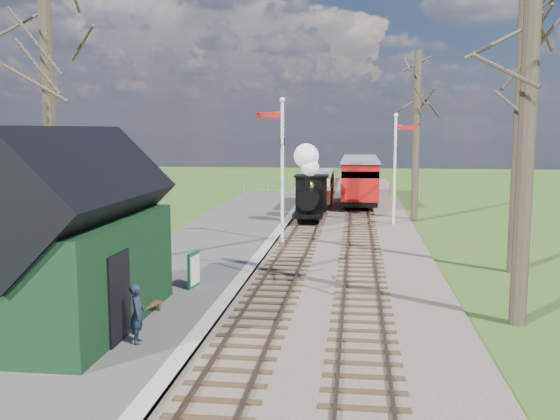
{
  "coord_description": "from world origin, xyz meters",
  "views": [
    {
      "loc": [
        2.41,
        -9.91,
        4.9
      ],
      "look_at": [
        -0.72,
        15.36,
        1.6
      ],
      "focal_mm": 40.0,
      "sensor_mm": 36.0,
      "label": 1
    }
  ],
  "objects": [
    {
      "name": "track_near",
      "position": [
        0.0,
        22.0,
        0.1
      ],
      "size": [
        1.6,
        60.0,
        0.15
      ],
      "color": "brown",
      "rests_on": "ground"
    },
    {
      "name": "fence_line",
      "position": [
        0.3,
        36.0,
        0.55
      ],
      "size": [
        12.6,
        0.08,
        1.0
      ],
      "color": "slate",
      "rests_on": "ground"
    },
    {
      "name": "sign_board",
      "position": [
        -2.39,
        7.87,
        0.73
      ],
      "size": [
        0.21,
        0.73,
        1.06
      ],
      "color": "#0F4722",
      "rests_on": "platform"
    },
    {
      "name": "station_shed",
      "position": [
        -4.3,
        4.0,
        2.27
      ],
      "size": [
        3.25,
        6.3,
        4.78
      ],
      "color": "black",
      "rests_on": "platform"
    },
    {
      "name": "bare_trees",
      "position": [
        1.33,
        10.1,
        5.21
      ],
      "size": [
        15.51,
        22.39,
        12.0
      ],
      "color": "#382D23",
      "rests_on": "ground"
    },
    {
      "name": "platform",
      "position": [
        -3.5,
        14.0,
        0.1
      ],
      "size": [
        5.0,
        44.0,
        0.2
      ],
      "primitive_type": "cube",
      "color": "#474442",
      "rests_on": "ground"
    },
    {
      "name": "coach",
      "position": [
        0.0,
        28.31,
        1.38
      ],
      "size": [
        1.87,
        6.42,
        1.97
      ],
      "color": "black",
      "rests_on": "ground"
    },
    {
      "name": "red_carriage_b",
      "position": [
        2.6,
        34.49,
        1.66
      ],
      "size": [
        2.31,
        5.73,
        2.44
      ],
      "color": "black",
      "rests_on": "ground"
    },
    {
      "name": "track_far",
      "position": [
        2.6,
        22.0,
        0.1
      ],
      "size": [
        1.6,
        60.0,
        0.15
      ],
      "color": "brown",
      "rests_on": "ground"
    },
    {
      "name": "distant_hills",
      "position": [
        1.4,
        64.38,
        -16.21
      ],
      "size": [
        114.4,
        48.0,
        22.02
      ],
      "color": "#385B23",
      "rests_on": "ground"
    },
    {
      "name": "red_carriage_a",
      "position": [
        2.6,
        28.99,
        1.66
      ],
      "size": [
        2.31,
        5.73,
        2.44
      ],
      "color": "black",
      "rests_on": "ground"
    },
    {
      "name": "ground",
      "position": [
        0.0,
        0.0,
        0.0
      ],
      "size": [
        140.0,
        140.0,
        0.0
      ],
      "primitive_type": "plane",
      "color": "#2D561A",
      "rests_on": "ground"
    },
    {
      "name": "person",
      "position": [
        -2.35,
        2.93,
        0.86
      ],
      "size": [
        0.41,
        0.54,
        1.32
      ],
      "primitive_type": "imported",
      "rotation": [
        0.0,
        0.0,
        1.78
      ],
      "color": "#1B2331",
      "rests_on": "platform"
    },
    {
      "name": "semaphore_far",
      "position": [
        4.37,
        22.0,
        3.35
      ],
      "size": [
        1.22,
        0.24,
        5.72
      ],
      "color": "silver",
      "rests_on": "ground"
    },
    {
      "name": "bench",
      "position": [
        -3.07,
        4.86,
        0.57
      ],
      "size": [
        0.79,
        1.44,
        0.79
      ],
      "color": "#473119",
      "rests_on": "platform"
    },
    {
      "name": "locomotive",
      "position": [
        -0.01,
        22.25,
        1.87
      ],
      "size": [
        1.61,
        3.75,
        4.01
      ],
      "color": "black",
      "rests_on": "ground"
    },
    {
      "name": "ballast_bed",
      "position": [
        1.3,
        22.0,
        0.05
      ],
      "size": [
        8.0,
        60.0,
        0.1
      ],
      "primitive_type": "cube",
      "color": "brown",
      "rests_on": "ground"
    },
    {
      "name": "coping_strip",
      "position": [
        -1.2,
        14.0,
        0.1
      ],
      "size": [
        0.4,
        44.0,
        0.21
      ],
      "primitive_type": "cube",
      "color": "#B2AD9E",
      "rests_on": "ground"
    },
    {
      "name": "semaphore_near",
      "position": [
        -0.77,
        16.0,
        3.62
      ],
      "size": [
        1.22,
        0.24,
        6.22
      ],
      "color": "silver",
      "rests_on": "ground"
    }
  ]
}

